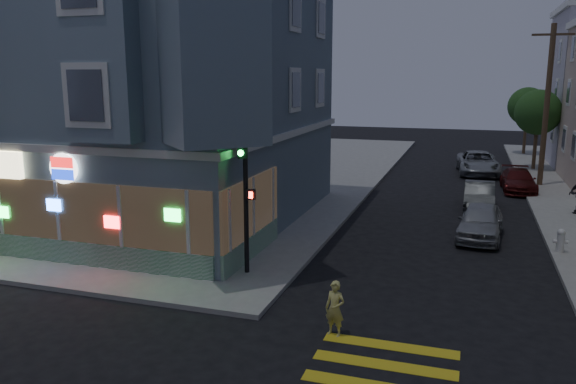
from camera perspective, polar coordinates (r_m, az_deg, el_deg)
The scene contains 13 objects.
ground at distance 14.89m, azimuth -17.10°, elevation -13.95°, with size 120.00×120.00×0.00m, color black.
sidewalk_nw at distance 40.58m, azimuth -14.24°, elevation 2.50°, with size 33.00×42.00×0.15m, color gray.
corner_building at distance 25.94m, azimuth -14.88°, elevation 10.22°, with size 14.60×14.60×11.40m.
utility_pole at distance 35.11m, azimuth 24.81°, elevation 8.17°, with size 2.20×0.30×9.00m.
street_tree_near at distance 41.14m, azimuth 24.06°, elevation 7.39°, with size 3.00×3.00×5.30m.
street_tree_far at distance 49.09m, azimuth 23.14°, elevation 8.00°, with size 3.00×3.00×5.30m.
running_child at distance 14.14m, azimuth 4.79°, elevation -11.72°, with size 0.51×0.34×1.40m, color #CAC667.
parked_car_a at distance 23.41m, azimuth 18.97°, elevation -2.86°, with size 1.62×4.02×1.37m, color #979B9F.
parked_car_b at distance 28.49m, azimuth 18.86°, elevation -0.39°, with size 1.38×3.97×1.31m, color #323536.
parked_car_c at distance 33.71m, azimuth 22.34°, elevation 1.08°, with size 1.72×4.22×1.23m, color #4E1212.
parked_car_d at distance 38.72m, azimuth 18.74°, elevation 2.82°, with size 2.47×5.36×1.49m, color #93989C.
traffic_signal at distance 17.29m, azimuth -4.43°, elevation 1.77°, with size 0.60×0.53×4.72m.
fire_hydrant at distance 22.25m, azimuth 25.96°, elevation -4.39°, with size 0.49×0.28×0.85m.
Camera 1 is at (8.00, -10.85, 6.32)m, focal length 35.00 mm.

